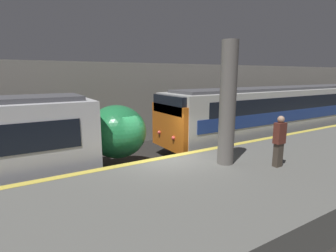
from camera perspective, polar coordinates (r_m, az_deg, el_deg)
ground_plane at (r=10.43m, az=-0.60°, el=-12.04°), size 120.00×120.00×0.00m
platform at (r=8.18m, az=9.52°, el=-15.03°), size 40.00×5.49×1.06m
station_rear_barrier at (r=15.33m, az=-12.44°, el=4.49°), size 50.00×0.15×4.78m
support_pillar_near at (r=9.04m, az=12.84°, el=4.66°), size 0.55×0.55×4.16m
train_boxy at (r=20.16m, az=27.74°, el=3.09°), size 22.11×2.93×3.34m
person_waiting at (r=9.46m, az=23.05°, el=-2.83°), size 0.38×0.24×1.74m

